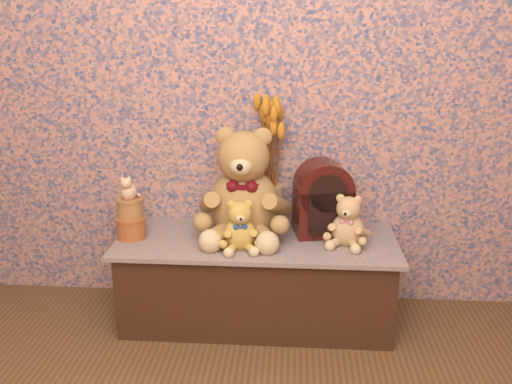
{
  "coord_description": "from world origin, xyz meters",
  "views": [
    {
      "loc": [
        0.16,
        -1.05,
        1.35
      ],
      "look_at": [
        0.0,
        1.2,
        0.65
      ],
      "focal_mm": 37.87,
      "sensor_mm": 36.0,
      "label": 1
    }
  ],
  "objects_px": {
    "ceramic_vase": "(271,206)",
    "biscuit_tin_lower": "(132,228)",
    "cathedral_radio": "(323,198)",
    "teddy_medium": "(240,222)",
    "teddy_large": "(244,177)",
    "teddy_small": "(348,217)",
    "cat_figurine": "(128,186)"
  },
  "relations": [
    {
      "from": "cathedral_radio",
      "to": "teddy_small",
      "type": "bearing_deg",
      "value": -57.34
    },
    {
      "from": "cathedral_radio",
      "to": "biscuit_tin_lower",
      "type": "relative_size",
      "value": 2.61
    },
    {
      "from": "teddy_small",
      "to": "biscuit_tin_lower",
      "type": "xyz_separation_m",
      "value": [
        -0.99,
        -0.0,
        -0.07
      ]
    },
    {
      "from": "ceramic_vase",
      "to": "biscuit_tin_lower",
      "type": "xyz_separation_m",
      "value": [
        -0.63,
        -0.2,
        -0.06
      ]
    },
    {
      "from": "teddy_medium",
      "to": "ceramic_vase",
      "type": "distance_m",
      "value": 0.3
    },
    {
      "from": "ceramic_vase",
      "to": "cat_figurine",
      "type": "height_order",
      "value": "cat_figurine"
    },
    {
      "from": "ceramic_vase",
      "to": "cathedral_radio",
      "type": "bearing_deg",
      "value": -18.13
    },
    {
      "from": "teddy_medium",
      "to": "teddy_small",
      "type": "relative_size",
      "value": 0.96
    },
    {
      "from": "teddy_small",
      "to": "cat_figurine",
      "type": "xyz_separation_m",
      "value": [
        -0.99,
        -0.0,
        0.12
      ]
    },
    {
      "from": "cathedral_radio",
      "to": "ceramic_vase",
      "type": "relative_size",
      "value": 1.68
    },
    {
      "from": "teddy_large",
      "to": "cathedral_radio",
      "type": "xyz_separation_m",
      "value": [
        0.36,
        0.02,
        -0.1
      ]
    },
    {
      "from": "ceramic_vase",
      "to": "biscuit_tin_lower",
      "type": "bearing_deg",
      "value": -162.52
    },
    {
      "from": "teddy_medium",
      "to": "teddy_small",
      "type": "bearing_deg",
      "value": 0.72
    },
    {
      "from": "teddy_small",
      "to": "ceramic_vase",
      "type": "height_order",
      "value": "teddy_small"
    },
    {
      "from": "teddy_large",
      "to": "biscuit_tin_lower",
      "type": "xyz_separation_m",
      "value": [
        -0.51,
        -0.1,
        -0.22
      ]
    },
    {
      "from": "teddy_large",
      "to": "cathedral_radio",
      "type": "height_order",
      "value": "teddy_large"
    },
    {
      "from": "teddy_large",
      "to": "teddy_small",
      "type": "relative_size",
      "value": 2.2
    },
    {
      "from": "teddy_medium",
      "to": "teddy_small",
      "type": "xyz_separation_m",
      "value": [
        0.48,
        0.08,
        0.0
      ]
    },
    {
      "from": "teddy_large",
      "to": "ceramic_vase",
      "type": "height_order",
      "value": "teddy_large"
    },
    {
      "from": "cathedral_radio",
      "to": "cat_figurine",
      "type": "bearing_deg",
      "value": 176.89
    },
    {
      "from": "teddy_small",
      "to": "biscuit_tin_lower",
      "type": "bearing_deg",
      "value": -163.29
    },
    {
      "from": "teddy_large",
      "to": "ceramic_vase",
      "type": "bearing_deg",
      "value": 41.88
    },
    {
      "from": "teddy_medium",
      "to": "biscuit_tin_lower",
      "type": "xyz_separation_m",
      "value": [
        -0.51,
        0.08,
        -0.07
      ]
    },
    {
      "from": "teddy_small",
      "to": "cat_figurine",
      "type": "distance_m",
      "value": 0.99
    },
    {
      "from": "ceramic_vase",
      "to": "biscuit_tin_lower",
      "type": "distance_m",
      "value": 0.66
    },
    {
      "from": "teddy_large",
      "to": "biscuit_tin_lower",
      "type": "relative_size",
      "value": 4.04
    },
    {
      "from": "cathedral_radio",
      "to": "teddy_medium",
      "type": "bearing_deg",
      "value": -162.56
    },
    {
      "from": "biscuit_tin_lower",
      "to": "cathedral_radio",
      "type": "bearing_deg",
      "value": 7.69
    },
    {
      "from": "ceramic_vase",
      "to": "teddy_medium",
      "type": "bearing_deg",
      "value": -113.64
    },
    {
      "from": "teddy_small",
      "to": "teddy_large",
      "type": "bearing_deg",
      "value": -174.9
    },
    {
      "from": "teddy_large",
      "to": "teddy_medium",
      "type": "xyz_separation_m",
      "value": [
        -0.0,
        -0.18,
        -0.15
      ]
    },
    {
      "from": "teddy_small",
      "to": "cat_figurine",
      "type": "relative_size",
      "value": 2.06
    }
  ]
}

